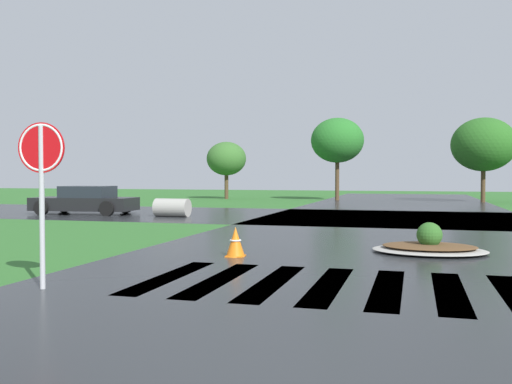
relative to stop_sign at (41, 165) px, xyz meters
The scene contains 8 objects.
asphalt_roadway 8.28m from the stop_sign, 55.55° to the left, with size 10.61×80.00×0.01m, color #232628.
asphalt_cross_road 16.84m from the stop_sign, 74.17° to the left, with size 90.00×9.55×0.01m, color #232628.
crosswalk_stripes 5.14m from the stop_sign, 17.76° to the left, with size 6.75×3.24×0.01m.
stop_sign is the anchor object (origin of this frame).
median_island 8.30m from the stop_sign, 45.12° to the left, with size 2.49×1.92×0.68m.
car_dark_suv 17.08m from the stop_sign, 120.64° to the left, with size 4.63×2.41×1.25m.
drainage_pipe_stack 14.99m from the stop_sign, 106.86° to the left, with size 1.47×0.79×0.76m.
traffic_cone 4.66m from the stop_sign, 66.26° to the left, with size 0.40×0.40×0.63m.
Camera 1 is at (0.84, -3.90, 1.72)m, focal length 39.42 mm.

